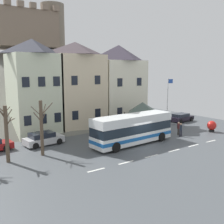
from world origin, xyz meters
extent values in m
cube|color=#4B4F54|center=(0.00, 0.00, -0.03)|extent=(40.00, 60.00, 0.06)
cube|color=silver|center=(-7.50, -2.66, 0.00)|extent=(1.60, 0.20, 0.01)
cube|color=silver|center=(-4.50, -2.66, 0.00)|extent=(1.60, 0.20, 0.01)
cube|color=silver|center=(-1.50, -2.66, 0.00)|extent=(1.60, 0.20, 0.01)
cube|color=silver|center=(1.50, -2.66, 0.00)|extent=(1.60, 0.20, 0.01)
cube|color=silver|center=(4.50, -2.66, 0.00)|extent=(1.60, 0.20, 0.01)
cube|color=silver|center=(7.50, -2.66, 0.00)|extent=(1.60, 0.20, 0.01)
cube|color=beige|center=(-7.38, 11.69, 4.86)|extent=(5.31, 5.39, 9.72)
pyramid|color=#2F313B|center=(-7.38, 11.69, 10.58)|extent=(5.31, 5.39, 1.73)
cube|color=black|center=(-9.15, 8.97, 2.32)|extent=(0.80, 0.06, 1.10)
cube|color=black|center=(-7.38, 8.97, 2.32)|extent=(0.80, 0.06, 1.10)
cube|color=black|center=(-5.61, 8.97, 2.32)|extent=(0.80, 0.06, 1.10)
cube|color=black|center=(-9.15, 8.97, 6.55)|extent=(0.80, 0.06, 1.10)
cube|color=black|center=(-7.38, 8.97, 6.55)|extent=(0.80, 0.06, 1.10)
cube|color=black|center=(-5.61, 8.97, 6.55)|extent=(0.80, 0.06, 1.10)
cube|color=beige|center=(-1.69, 11.75, 4.89)|extent=(6.49, 5.50, 9.77)
pyramid|color=#473C41|center=(-1.69, 11.75, 10.58)|extent=(6.49, 5.50, 1.62)
cube|color=black|center=(-3.32, 8.97, 2.34)|extent=(0.80, 0.06, 1.10)
cube|color=black|center=(-0.07, 8.97, 2.34)|extent=(0.80, 0.06, 1.10)
cube|color=black|center=(-3.32, 8.97, 6.58)|extent=(0.80, 0.06, 1.10)
cube|color=black|center=(-0.07, 8.97, 6.58)|extent=(0.80, 0.06, 1.10)
cube|color=silver|center=(5.18, 11.59, 4.57)|extent=(6.83, 5.19, 9.15)
pyramid|color=#3F3845|center=(5.18, 11.59, 10.24)|extent=(6.83, 5.19, 2.20)
cube|color=black|center=(3.47, 8.97, 2.19)|extent=(0.80, 0.06, 1.10)
cube|color=black|center=(6.89, 8.97, 2.19)|extent=(0.80, 0.06, 1.10)
cube|color=black|center=(3.47, 8.97, 6.16)|extent=(0.80, 0.06, 1.10)
cube|color=black|center=(6.89, 8.97, 6.16)|extent=(0.80, 0.06, 1.10)
cone|color=slate|center=(-3.97, 28.70, 6.27)|extent=(40.83, 40.83, 12.54)
cube|color=#746455|center=(-3.97, 28.70, 14.48)|extent=(10.67, 10.67, 5.88)
cylinder|color=#706658|center=(1.36, 26.04, 15.36)|extent=(4.04, 4.04, 7.64)
cube|color=#746455|center=(-6.88, 23.37, 17.86)|extent=(0.97, 0.70, 0.88)
cube|color=#746455|center=(-4.94, 23.37, 17.86)|extent=(0.97, 0.70, 0.88)
cube|color=#746455|center=(-3.00, 23.37, 17.86)|extent=(0.97, 0.70, 0.88)
cube|color=#746455|center=(-1.06, 23.37, 17.86)|extent=(0.97, 0.70, 0.88)
cube|color=#746455|center=(0.88, 23.37, 17.86)|extent=(0.97, 0.70, 0.88)
cube|color=white|center=(-0.38, 1.48, 0.80)|extent=(9.71, 2.95, 1.10)
cube|color=#1959A5|center=(-0.38, 1.48, 0.85)|extent=(9.73, 2.98, 0.36)
cube|color=#19232D|center=(-0.38, 1.48, 1.81)|extent=(9.60, 2.91, 0.93)
cube|color=white|center=(-0.38, 1.48, 2.71)|extent=(9.71, 2.95, 0.87)
cube|color=#19232D|center=(4.43, 1.76, 1.81)|extent=(0.18, 2.02, 0.89)
cylinder|color=black|center=(2.81, 2.82, 0.50)|extent=(1.01, 0.34, 1.00)
cylinder|color=black|center=(2.94, 0.52, 0.50)|extent=(1.01, 0.34, 1.00)
cylinder|color=black|center=(-3.69, 2.45, 0.50)|extent=(1.01, 0.34, 1.00)
cylinder|color=black|center=(-3.56, 0.14, 0.50)|extent=(1.01, 0.34, 1.00)
cylinder|color=#473D33|center=(2.92, 7.23, 1.20)|extent=(0.14, 0.14, 2.40)
cylinder|color=#473D33|center=(6.22, 7.23, 1.20)|extent=(0.14, 0.14, 2.40)
cylinder|color=#473D33|center=(2.92, 3.93, 1.20)|extent=(0.14, 0.14, 2.40)
cylinder|color=#473D33|center=(6.22, 3.93, 1.20)|extent=(0.14, 0.14, 2.40)
pyramid|color=#465850|center=(4.57, 5.58, 3.07)|extent=(3.60, 3.60, 1.35)
cube|color=silver|center=(-8.27, 6.66, 0.51)|extent=(4.21, 2.26, 0.67)
cube|color=#1E232D|center=(-8.47, 6.64, 1.10)|extent=(2.57, 1.88, 0.50)
cylinder|color=black|center=(-7.02, 7.69, 0.32)|extent=(0.66, 0.26, 0.64)
cylinder|color=black|center=(-6.85, 5.89, 0.32)|extent=(0.66, 0.26, 0.64)
cylinder|color=black|center=(-9.68, 7.44, 0.32)|extent=(0.66, 0.26, 0.64)
cylinder|color=black|center=(-9.51, 5.64, 0.32)|extent=(0.66, 0.26, 0.64)
cylinder|color=black|center=(-12.24, 8.25, 0.32)|extent=(0.66, 0.26, 0.64)
cylinder|color=black|center=(-12.09, 6.54, 0.32)|extent=(0.66, 0.26, 0.64)
cube|color=silver|center=(7.15, 7.10, 0.49)|extent=(4.41, 2.24, 0.62)
cube|color=#1E232D|center=(6.94, 7.07, 1.05)|extent=(2.70, 1.85, 0.48)
cylinder|color=black|center=(8.45, 8.10, 0.32)|extent=(0.66, 0.27, 0.64)
cylinder|color=black|center=(8.63, 6.39, 0.32)|extent=(0.66, 0.27, 0.64)
cylinder|color=black|center=(5.66, 7.80, 0.32)|extent=(0.66, 0.27, 0.64)
cylinder|color=black|center=(5.85, 6.09, 0.32)|extent=(0.66, 0.27, 0.64)
cube|color=black|center=(13.68, 6.85, 0.48)|extent=(4.23, 2.16, 0.60)
cube|color=#1E232D|center=(13.48, 6.83, 1.01)|extent=(2.59, 1.79, 0.46)
cylinder|color=black|center=(14.95, 7.83, 0.32)|extent=(0.66, 0.26, 0.64)
cylinder|color=black|center=(15.10, 6.12, 0.32)|extent=(0.66, 0.26, 0.64)
cylinder|color=black|center=(12.26, 7.58, 0.32)|extent=(0.66, 0.26, 0.64)
cylinder|color=black|center=(12.42, 5.88, 0.32)|extent=(0.66, 0.26, 0.64)
cylinder|color=#2D2D38|center=(3.60, 3.81, 0.36)|extent=(0.18, 0.18, 0.73)
cylinder|color=#2D2D38|center=(3.77, 3.94, 0.36)|extent=(0.18, 0.18, 0.73)
cylinder|color=#7F6B56|center=(3.68, 3.87, 0.99)|extent=(0.30, 0.30, 0.63)
sphere|color=#9E7A60|center=(3.68, 3.87, 1.41)|extent=(0.21, 0.21, 0.21)
cylinder|color=#2D2D38|center=(6.40, 0.62, 0.39)|extent=(0.16, 0.16, 0.78)
cylinder|color=#2D2D38|center=(6.23, 0.70, 0.39)|extent=(0.16, 0.16, 0.78)
cylinder|color=#232B38|center=(6.31, 0.66, 1.06)|extent=(0.29, 0.29, 0.66)
sphere|color=#9E7A60|center=(6.31, 0.66, 1.51)|extent=(0.23, 0.23, 0.23)
cylinder|color=#38332D|center=(6.91, 1.46, 0.41)|extent=(0.14, 0.14, 0.82)
cylinder|color=#38332D|center=(6.70, 1.40, 0.41)|extent=(0.14, 0.14, 0.82)
cylinder|color=#512323|center=(6.81, 1.43, 1.06)|extent=(0.36, 0.36, 0.59)
sphere|color=#9E7A60|center=(6.81, 1.43, 1.47)|extent=(0.23, 0.23, 0.23)
cube|color=brown|center=(4.23, 8.07, 0.45)|extent=(1.77, 0.45, 0.08)
cube|color=brown|center=(4.23, 8.29, 0.67)|extent=(1.77, 0.06, 0.40)
cube|color=#2D2D33|center=(3.42, 8.07, 0.23)|extent=(0.08, 0.36, 0.45)
cube|color=#2D2D33|center=(5.04, 8.07, 0.23)|extent=(0.08, 0.36, 0.45)
cylinder|color=silver|center=(9.11, 5.55, 3.32)|extent=(0.10, 0.10, 6.64)
cube|color=#264CA5|center=(9.56, 5.55, 6.29)|extent=(0.90, 0.03, 0.56)
cylinder|color=black|center=(11.47, 0.05, 0.12)|extent=(0.70, 0.70, 0.25)
sphere|color=red|center=(11.47, 0.05, 0.83)|extent=(1.17, 1.17, 1.17)
cylinder|color=brown|center=(-9.64, 3.37, 2.56)|extent=(0.31, 0.31, 5.13)
cylinder|color=brown|center=(-9.48, 3.72, 3.67)|extent=(0.41, 0.77, 0.54)
cylinder|color=brown|center=(-10.11, 3.27, 4.21)|extent=(1.01, 0.29, 0.98)
cylinder|color=brown|center=(-9.10, 3.30, 4.30)|extent=(1.15, 0.25, 1.20)
cylinder|color=brown|center=(-9.30, 3.65, 4.02)|extent=(0.77, 0.66, 1.36)
cylinder|color=brown|center=(-9.92, 3.54, 3.64)|extent=(0.68, 0.44, 0.90)
cylinder|color=brown|center=(-9.36, 3.57, 3.51)|extent=(0.66, 0.51, 0.79)
cylinder|color=brown|center=(-12.75, 3.25, 2.46)|extent=(0.32, 0.32, 4.91)
cylinder|color=brown|center=(-13.05, 3.16, 4.27)|extent=(0.70, 0.29, 1.09)
cylinder|color=brown|center=(-12.55, 3.09, 3.51)|extent=(0.49, 0.42, 0.91)
cylinder|color=brown|center=(-13.02, 3.47, 4.59)|extent=(0.65, 0.53, 0.68)
cylinder|color=brown|center=(-12.48, 3.50, 4.54)|extent=(0.59, 0.57, 0.42)
cylinder|color=brown|center=(-12.50, 3.15, 4.18)|extent=(0.58, 0.30, 0.85)
cylinder|color=brown|center=(-13.00, 3.09, 4.29)|extent=(0.60, 0.42, 0.67)
cylinder|color=brown|center=(-12.48, 2.89, 3.65)|extent=(0.62, 0.80, 0.55)
camera|label=1|loc=(-17.98, -19.83, 7.91)|focal=42.61mm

